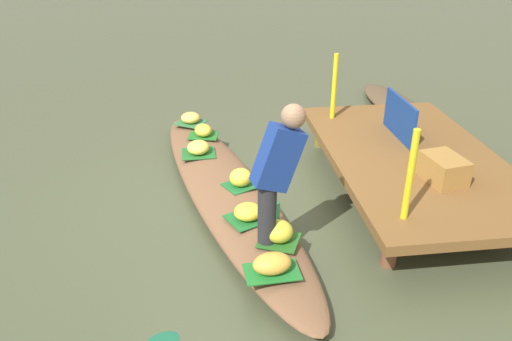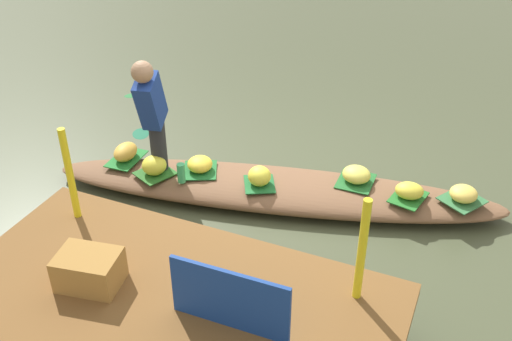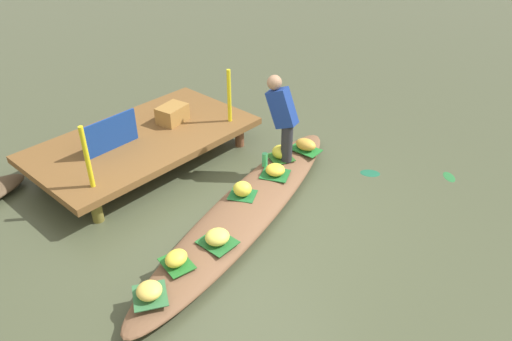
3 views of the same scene
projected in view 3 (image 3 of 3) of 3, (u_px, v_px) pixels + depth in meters
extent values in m
plane|color=#464D34|center=(245.00, 218.00, 6.20)|extent=(40.00, 40.00, 0.00)
cube|color=brown|center=(143.00, 139.00, 7.15)|extent=(3.20, 1.80, 0.10)
cylinder|color=brown|center=(97.00, 210.00, 6.06)|extent=(0.14, 0.14, 0.33)
cylinder|color=brown|center=(240.00, 136.00, 7.66)|extent=(0.14, 0.14, 0.33)
cylinder|color=brown|center=(40.00, 168.00, 6.87)|extent=(0.14, 0.14, 0.33)
cylinder|color=brown|center=(180.00, 110.00, 8.47)|extent=(0.14, 0.14, 0.33)
ellipsoid|color=brown|center=(245.00, 210.00, 6.13)|extent=(4.54, 1.79, 0.23)
cube|color=#1D672F|center=(242.00, 195.00, 6.21)|extent=(0.41, 0.43, 0.01)
ellipsoid|color=yellow|center=(242.00, 189.00, 6.16)|extent=(0.31, 0.31, 0.19)
cube|color=#22662B|center=(218.00, 242.00, 5.45)|extent=(0.34, 0.39, 0.01)
ellipsoid|color=#E9DB56|center=(217.00, 237.00, 5.40)|extent=(0.34, 0.32, 0.15)
cube|color=#1E682C|center=(275.00, 174.00, 6.61)|extent=(0.45, 0.47, 0.01)
ellipsoid|color=yellow|center=(275.00, 170.00, 6.57)|extent=(0.34, 0.34, 0.15)
cube|color=#20762C|center=(305.00, 149.00, 7.17)|extent=(0.30, 0.45, 0.01)
ellipsoid|color=gold|center=(306.00, 145.00, 7.13)|extent=(0.25, 0.34, 0.17)
cube|color=#276222|center=(280.00, 157.00, 6.98)|extent=(0.43, 0.44, 0.01)
ellipsoid|color=yellow|center=(281.00, 152.00, 6.93)|extent=(0.27, 0.27, 0.19)
cube|color=#226D26|center=(177.00, 263.00, 5.16)|extent=(0.35, 0.42, 0.01)
ellipsoid|color=yellow|center=(176.00, 258.00, 5.12)|extent=(0.29, 0.25, 0.15)
cube|color=#34703F|center=(150.00, 296.00, 4.78)|extent=(0.47, 0.48, 0.01)
ellipsoid|color=#F7D158|center=(149.00, 291.00, 4.74)|extent=(0.35, 0.35, 0.14)
cylinder|color=#28282D|center=(287.00, 143.00, 6.78)|extent=(0.16, 0.16, 0.55)
cube|color=navy|center=(282.00, 108.00, 6.53)|extent=(0.28, 0.47, 0.58)
sphere|color=#9E7556|center=(274.00, 82.00, 6.40)|extent=(0.20, 0.20, 0.20)
cylinder|color=#41B468|center=(265.00, 160.00, 6.75)|extent=(0.08, 0.08, 0.20)
cube|color=navy|center=(111.00, 134.00, 6.69)|extent=(0.83, 0.05, 0.47)
cylinder|color=yellow|center=(87.00, 157.00, 5.81)|extent=(0.06, 0.06, 0.83)
cylinder|color=yellow|center=(229.00, 96.00, 7.31)|extent=(0.06, 0.06, 0.83)
cube|color=#A17235|center=(172.00, 114.00, 7.44)|extent=(0.49, 0.39, 0.26)
ellipsoid|color=#1B6041|center=(370.00, 173.00, 7.06)|extent=(0.32, 0.35, 0.01)
ellipsoid|color=#256E35|center=(449.00, 177.00, 6.98)|extent=(0.30, 0.30, 0.01)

